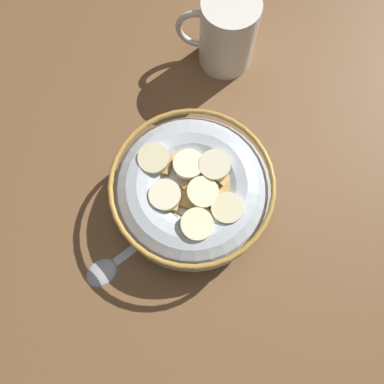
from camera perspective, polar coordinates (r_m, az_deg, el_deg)
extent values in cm
cube|color=brown|center=(47.85, 0.00, -1.37)|extent=(110.76, 110.76, 2.00)
cylinder|color=#B2BCC6|center=(46.59, 0.00, -0.95)|extent=(10.09, 10.09, 0.60)
torus|color=#B2BCC6|center=(43.87, 0.00, 0.05)|extent=(18.35, 18.35, 6.27)
torus|color=#B28438|center=(41.16, 0.00, 1.18)|extent=(18.40, 18.40, 0.60)
cylinder|color=white|center=(42.65, 0.00, 0.54)|extent=(14.59, 14.59, 0.40)
cube|color=#B78947|center=(42.86, -4.53, 3.94)|extent=(2.17, 2.11, 1.03)
cube|color=tan|center=(43.08, -1.69, 5.32)|extent=(2.20, 2.22, 0.93)
cube|color=tan|center=(41.51, -3.25, -1.51)|extent=(2.01, 2.07, 1.02)
cube|color=#B78947|center=(41.86, 5.67, -0.41)|extent=(2.69, 2.69, 0.91)
cube|color=tan|center=(41.32, 3.55, -3.67)|extent=(2.76, 2.74, 1.04)
cube|color=tan|center=(41.64, -0.41, -1.29)|extent=(2.27, 2.30, 0.97)
cube|color=#B78947|center=(42.10, -6.93, 0.24)|extent=(2.56, 2.55, 0.93)
cube|color=#B78947|center=(42.77, 7.82, 1.75)|extent=(2.06, 2.08, 0.90)
cube|color=#AD7F42|center=(44.11, 4.59, 7.24)|extent=(2.48, 2.55, 1.15)
cube|color=tan|center=(43.01, 0.83, 4.48)|extent=(2.27, 2.32, 1.03)
cube|color=#AD7F42|center=(41.15, 0.94, -3.39)|extent=(2.36, 2.36, 0.89)
cube|color=#AD7F42|center=(42.20, 0.65, 1.33)|extent=(2.75, 2.75, 0.92)
cube|color=tan|center=(41.83, 8.20, -1.68)|extent=(2.19, 2.20, 0.91)
cube|color=#AD7F42|center=(41.00, -3.04, -5.11)|extent=(2.74, 2.76, 1.05)
cube|color=tan|center=(42.39, 4.64, 2.50)|extent=(2.72, 2.71, 0.90)
cube|color=#B78947|center=(41.26, -6.64, -3.89)|extent=(2.75, 2.75, 0.91)
cube|color=#B78947|center=(44.01, -0.82, 7.94)|extent=(2.27, 2.22, 1.01)
cube|color=tan|center=(43.91, -4.36, 6.73)|extent=(1.99, 2.07, 1.09)
cube|color=#B78947|center=(42.97, -7.85, 2.64)|extent=(2.44, 2.49, 1.06)
cylinder|color=beige|center=(40.76, 1.62, -0.02)|extent=(4.11, 4.07, 1.12)
cylinder|color=beige|center=(42.16, -5.81, 5.06)|extent=(3.71, 3.74, 1.16)
cylinder|color=beige|center=(39.63, 0.74, -4.87)|extent=(4.17, 4.14, 1.15)
cylinder|color=#F9EFC6|center=(40.81, -4.12, -0.43)|extent=(4.43, 4.42, 0.93)
cylinder|color=#F9EFC6|center=(41.58, 3.47, 4.10)|extent=(4.64, 4.61, 1.13)
cylinder|color=beige|center=(40.43, 5.36, -2.43)|extent=(4.82, 4.79, 1.19)
cylinder|color=#F9EFC6|center=(41.85, -0.50, 4.20)|extent=(4.89, 4.90, 0.94)
ellipsoid|color=#A5A5AD|center=(46.14, -13.55, -11.69)|extent=(4.86, 4.88, 0.80)
cube|color=#A5A5AD|center=(45.94, -6.04, -6.46)|extent=(8.15, 8.41, 0.36)
cylinder|color=white|center=(52.25, 5.43, 22.69)|extent=(7.22, 7.22, 9.88)
torus|color=white|center=(52.41, 1.18, 23.24)|extent=(6.33, 0.80, 6.33)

